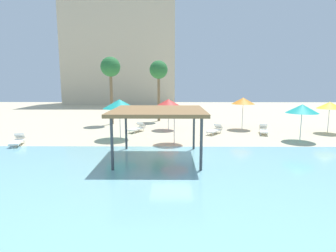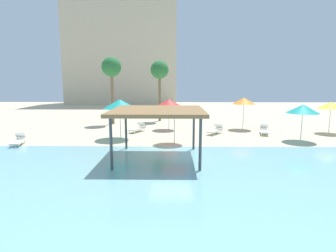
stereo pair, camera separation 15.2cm
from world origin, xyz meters
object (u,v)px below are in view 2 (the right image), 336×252
object	(u,v)px
beach_umbrella_yellow_1	(331,105)
palm_tree_0	(111,69)
beach_umbrella_orange_2	(244,101)
lounge_chair_0	(138,128)
lounge_chair_1	(264,130)
beach_umbrella_red_3	(169,102)
beach_umbrella_teal_0	(120,104)
beach_umbrella_teal_4	(303,109)
beach_umbrella_red_5	(174,111)
lounge_chair_3	(18,140)
palm_tree_1	(160,71)
shade_pavilion	(158,112)
lounge_chair_2	(216,130)

from	to	relation	value
beach_umbrella_yellow_1	palm_tree_0	world-z (taller)	palm_tree_0
beach_umbrella_orange_2	lounge_chair_0	xyz separation A→B (m)	(-9.13, -1.49, -2.16)
beach_umbrella_yellow_1	lounge_chair_1	xyz separation A→B (m)	(-5.47, -0.58, -1.93)
lounge_chair_0	lounge_chair_1	size ratio (longest dim) A/B	0.99
beach_umbrella_red_3	beach_umbrella_orange_2	bearing A→B (deg)	2.44
beach_umbrella_yellow_1	lounge_chair_1	world-z (taller)	beach_umbrella_yellow_1
beach_umbrella_teal_0	palm_tree_0	bearing A→B (deg)	106.34
beach_umbrella_teal_4	beach_umbrella_red_5	distance (m)	9.08
lounge_chair_3	lounge_chair_1	bearing A→B (deg)	89.20
beach_umbrella_red_5	palm_tree_1	bearing A→B (deg)	97.81
beach_umbrella_red_3	beach_umbrella_teal_4	distance (m)	10.54
lounge_chair_3	shade_pavilion	bearing A→B (deg)	57.23
lounge_chair_3	beach_umbrella_yellow_1	bearing A→B (deg)	87.46
beach_umbrella_red_5	lounge_chair_1	xyz separation A→B (m)	(7.25, 3.60, -1.90)
beach_umbrella_yellow_1	lounge_chair_2	xyz separation A→B (m)	(-9.36, -0.56, -1.93)
lounge_chair_0	lounge_chair_1	distance (m)	10.30
beach_umbrella_red_3	beach_umbrella_teal_4	bearing A→B (deg)	-25.96
beach_umbrella_red_3	palm_tree_1	world-z (taller)	palm_tree_1
shade_pavilion	palm_tree_0	distance (m)	13.81
beach_umbrella_red_5	lounge_chair_1	distance (m)	8.32
beach_umbrella_red_3	lounge_chair_1	world-z (taller)	beach_umbrella_red_3
lounge_chair_1	lounge_chair_3	world-z (taller)	same
lounge_chair_0	lounge_chair_2	world-z (taller)	same
lounge_chair_1	lounge_chair_0	bearing A→B (deg)	-80.00
lounge_chair_2	beach_umbrella_red_5	bearing A→B (deg)	-9.02
beach_umbrella_yellow_1	palm_tree_1	bearing A→B (deg)	154.38
shade_pavilion	beach_umbrella_orange_2	distance (m)	12.00
beach_umbrella_orange_2	lounge_chair_2	bearing A→B (deg)	-139.87
beach_umbrella_yellow_1	lounge_chair_0	xyz separation A→B (m)	(-15.73, 0.27, -1.93)
beach_umbrella_orange_2	shade_pavilion	bearing A→B (deg)	-125.80
beach_umbrella_teal_0	lounge_chair_3	size ratio (longest dim) A/B	1.46
beach_umbrella_teal_0	lounge_chair_2	xyz separation A→B (m)	(7.33, 1.95, -2.24)
lounge_chair_1	beach_umbrella_yellow_1	bearing A→B (deg)	110.74
beach_umbrella_teal_0	beach_umbrella_red_5	world-z (taller)	beach_umbrella_teal_0
beach_umbrella_teal_0	palm_tree_0	distance (m)	7.87
palm_tree_1	beach_umbrella_teal_4	bearing A→B (deg)	-43.38
lounge_chair_3	palm_tree_0	xyz separation A→B (m)	(4.33, 9.34, 5.07)
beach_umbrella_yellow_1	lounge_chair_3	distance (m)	23.67
beach_umbrella_orange_2	lounge_chair_2	xyz separation A→B (m)	(-2.76, -2.33, -2.16)
lounge_chair_3	palm_tree_1	bearing A→B (deg)	128.38
shade_pavilion	lounge_chair_1	bearing A→B (deg)	42.20
beach_umbrella_orange_2	beach_umbrella_red_5	world-z (taller)	beach_umbrella_orange_2
lounge_chair_3	palm_tree_0	bearing A→B (deg)	140.80
shade_pavilion	beach_umbrella_yellow_1	size ratio (longest dim) A/B	1.92
beach_umbrella_teal_0	lounge_chair_0	xyz separation A→B (m)	(0.97, 2.78, -2.24)
palm_tree_1	beach_umbrella_red_3	bearing A→B (deg)	-78.80
beach_umbrella_yellow_1	lounge_chair_2	distance (m)	9.58
beach_umbrella_yellow_1	beach_umbrella_red_5	size ratio (longest dim) A/B	1.01
lounge_chair_2	palm_tree_1	xyz separation A→B (m)	(-4.87, 7.39, 4.90)
beach_umbrella_orange_2	beach_umbrella_yellow_1	bearing A→B (deg)	-14.93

